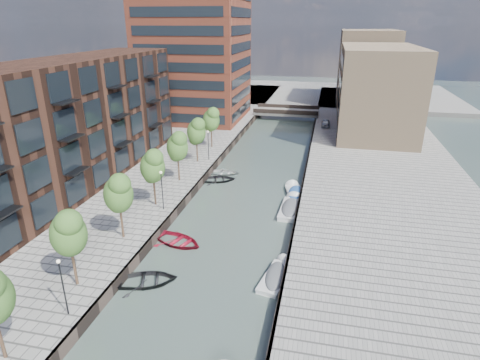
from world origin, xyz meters
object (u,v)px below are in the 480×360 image
(sloop_4, at_px, (218,181))
(tree_5, at_px, (196,131))
(sloop_2, at_px, (178,243))
(motorboat_1, at_px, (277,275))
(tree_3, at_px, (152,165))
(tree_4, at_px, (177,146))
(bridge, at_px, (287,112))
(motorboat_3, at_px, (295,193))
(tree_1, at_px, (68,232))
(car, at_px, (326,123))
(sloop_1, at_px, (147,283))
(tree_2, at_px, (118,192))
(tree_6, at_px, (211,119))
(motorboat_4, at_px, (291,207))
(sloop_3, at_px, (223,174))

(sloop_4, bearing_deg, tree_5, 28.20)
(sloop_2, bearing_deg, motorboat_1, -89.77)
(tree_3, bearing_deg, tree_5, 90.00)
(tree_4, bearing_deg, bridge, 78.00)
(motorboat_1, height_order, motorboat_3, motorboat_3)
(tree_3, height_order, sloop_2, tree_3)
(bridge, relative_size, tree_5, 2.18)
(tree_4, xyz_separation_m, tree_5, (0.00, 7.00, 0.00))
(sloop_2, xyz_separation_m, motorboat_3, (9.29, 13.37, 0.21))
(tree_1, xyz_separation_m, car, (16.59, 51.71, -3.70))
(car, bearing_deg, sloop_1, -104.16)
(tree_2, xyz_separation_m, tree_6, (0.00, 28.00, 0.00))
(sloop_1, bearing_deg, tree_1, 99.33)
(tree_2, distance_m, tree_6, 28.00)
(tree_4, height_order, sloop_4, tree_4)
(tree_6, relative_size, motorboat_1, 1.19)
(tree_5, xyz_separation_m, sloop_1, (4.23, -25.58, -5.31))
(tree_3, height_order, car, tree_3)
(motorboat_1, bearing_deg, motorboat_4, 90.77)
(tree_4, bearing_deg, tree_3, -90.00)
(bridge, xyz_separation_m, tree_5, (-8.50, -33.00, 3.92))
(motorboat_3, bearing_deg, tree_3, -150.08)
(tree_1, bearing_deg, sloop_2, 62.34)
(sloop_2, bearing_deg, tree_6, 28.63)
(tree_6, distance_m, sloop_4, 12.77)
(bridge, distance_m, tree_6, 27.63)
(sloop_3, relative_size, motorboat_1, 0.83)
(tree_1, relative_size, sloop_2, 1.25)
(tree_2, bearing_deg, sloop_2, 19.23)
(tree_3, xyz_separation_m, sloop_2, (4.49, -5.43, -5.31))
(tree_5, relative_size, car, 1.68)
(sloop_2, bearing_deg, sloop_3, 20.51)
(bridge, xyz_separation_m, sloop_2, (-4.01, -52.43, -1.39))
(car, bearing_deg, motorboat_3, -95.48)
(bridge, relative_size, motorboat_3, 2.42)
(tree_3, bearing_deg, motorboat_3, 29.92)
(tree_3, relative_size, sloop_4, 1.37)
(tree_4, xyz_separation_m, tree_6, (0.00, 14.00, 0.00))
(motorboat_4, bearing_deg, sloop_4, 147.46)
(bridge, relative_size, tree_4, 2.18)
(tree_5, bearing_deg, tree_3, -90.00)
(tree_5, distance_m, tree_6, 7.00)
(tree_2, relative_size, sloop_1, 1.25)
(tree_2, bearing_deg, sloop_1, -47.26)
(sloop_2, relative_size, motorboat_1, 0.95)
(tree_1, xyz_separation_m, motorboat_3, (13.78, 21.93, -5.10))
(tree_3, distance_m, sloop_1, 13.42)
(tree_2, relative_size, motorboat_4, 1.03)
(tree_6, height_order, sloop_3, tree_6)
(bridge, xyz_separation_m, tree_2, (-8.50, -54.00, 3.92))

